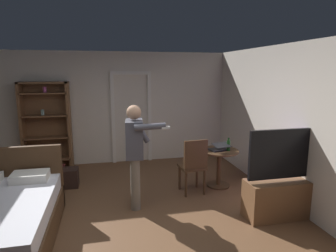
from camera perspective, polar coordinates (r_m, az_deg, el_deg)
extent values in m
plane|color=brown|center=(4.29, -8.58, -19.16)|extent=(6.59, 6.59, 0.00)
cube|color=silver|center=(6.82, -10.74, 3.49)|extent=(5.54, 0.12, 2.57)
cube|color=silver|center=(4.80, 25.16, -0.44)|extent=(0.12, 6.23, 2.57)
cube|color=white|center=(6.78, -10.80, 1.24)|extent=(0.08, 0.08, 2.05)
cube|color=white|center=(6.86, -3.69, 1.51)|extent=(0.08, 0.08, 2.05)
cube|color=white|center=(6.71, -7.44, 10.38)|extent=(0.93, 0.08, 0.08)
cube|color=#4C331E|center=(5.05, -28.46, -9.31)|extent=(1.47, 0.08, 1.02)
cube|color=white|center=(4.69, -25.62, -9.00)|extent=(0.50, 0.34, 0.12)
cube|color=brown|center=(6.83, -26.80, -0.27)|extent=(0.06, 0.32, 1.91)
cube|color=brown|center=(6.66, -18.89, 0.06)|extent=(0.06, 0.32, 1.91)
cube|color=brown|center=(6.63, -23.50, 7.87)|extent=(1.01, 0.32, 0.04)
cube|color=brown|center=(6.87, -22.68, 0.13)|extent=(1.01, 0.02, 1.91)
cube|color=brown|center=(6.89, -22.46, -5.97)|extent=(0.95, 0.32, 0.03)
cylinder|color=#7B3553|center=(6.86, -22.26, -5.30)|extent=(0.08, 0.08, 0.14)
cube|color=brown|center=(6.77, -22.75, -2.09)|extent=(0.95, 0.32, 0.03)
cube|color=brown|center=(6.69, -23.05, 1.90)|extent=(0.95, 0.32, 0.03)
cylinder|color=#82A6A0|center=(6.69, -23.56, 2.49)|extent=(0.07, 0.07, 0.11)
cube|color=brown|center=(6.64, -23.35, 5.98)|extent=(0.95, 0.32, 0.03)
cylinder|color=#BD5192|center=(6.63, -23.19, 6.63)|extent=(0.07, 0.07, 0.12)
cube|color=brown|center=(4.73, 22.04, -13.06)|extent=(1.20, 0.40, 0.56)
cube|color=black|center=(4.49, 22.81, -5.03)|extent=(1.24, 0.05, 0.72)
cube|color=#5E37C4|center=(4.51, 22.59, -4.93)|extent=(1.18, 0.01, 0.66)
cylinder|color=#4C331E|center=(5.52, 10.00, -8.35)|extent=(0.08, 0.08, 0.67)
cylinder|color=#4C331E|center=(5.63, 9.89, -11.43)|extent=(0.42, 0.42, 0.03)
cylinder|color=#4C331E|center=(5.42, 10.12, -4.86)|extent=(0.71, 0.71, 0.03)
cube|color=black|center=(5.40, 9.84, -4.60)|extent=(0.36, 0.28, 0.02)
cube|color=black|center=(5.28, 10.61, -3.74)|extent=(0.35, 0.26, 0.06)
cube|color=navy|center=(5.28, 10.57, -3.72)|extent=(0.32, 0.22, 0.04)
cylinder|color=#154314|center=(5.37, 11.87, -3.82)|extent=(0.06, 0.06, 0.19)
cylinder|color=#154314|center=(5.34, 11.92, -2.56)|extent=(0.03, 0.03, 0.05)
cylinder|color=#4C331E|center=(5.45, 5.72, -9.73)|extent=(0.04, 0.04, 0.45)
cylinder|color=#4C331E|center=(5.34, 2.29, -10.14)|extent=(0.04, 0.04, 0.45)
cylinder|color=#4C331E|center=(5.16, 7.19, -10.98)|extent=(0.04, 0.04, 0.45)
cylinder|color=#4C331E|center=(5.04, 3.58, -11.46)|extent=(0.04, 0.04, 0.45)
cube|color=#4C331E|center=(5.16, 4.74, -8.03)|extent=(0.45, 0.45, 0.04)
cube|color=#4C331E|center=(4.93, 5.52, -5.66)|extent=(0.42, 0.07, 0.50)
cylinder|color=gray|center=(4.79, -6.48, -10.37)|extent=(0.15, 0.15, 0.82)
cylinder|color=gray|center=(4.57, -6.47, -11.40)|extent=(0.15, 0.15, 0.82)
cube|color=#4C4C56|center=(4.47, -6.66, -2.53)|extent=(0.30, 0.43, 0.58)
sphere|color=tan|center=(4.39, -6.78, 2.70)|extent=(0.22, 0.22, 0.22)
cylinder|color=#4C4C56|center=(4.67, -5.59, -0.62)|extent=(0.33, 0.12, 0.47)
cylinder|color=#4C4C56|center=(4.20, -3.60, -0.14)|extent=(0.47, 0.14, 0.11)
cube|color=white|center=(4.20, -0.46, -0.29)|extent=(0.12, 0.05, 0.04)
cube|color=#4C1919|center=(6.01, -22.62, -9.10)|extent=(0.61, 0.47, 0.34)
cube|color=black|center=(5.79, -20.16, -9.67)|extent=(0.58, 0.31, 0.35)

